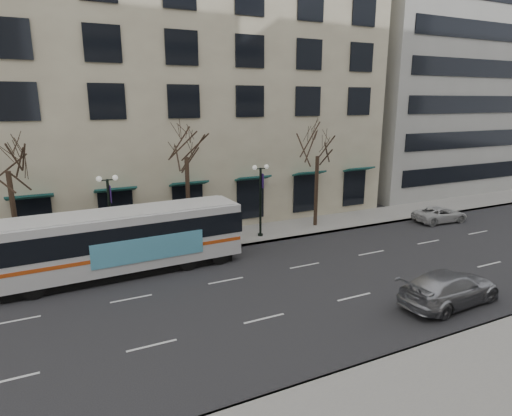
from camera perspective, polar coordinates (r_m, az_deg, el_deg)
ground at (r=21.55m, az=-1.72°, el=-11.88°), size 160.00×160.00×0.00m
sidewalk_far at (r=31.08m, az=-0.06°, el=-3.43°), size 80.00×4.00×0.15m
building_hotel at (r=39.24m, az=-17.95°, el=17.20°), size 40.00×20.00×24.00m
building_office at (r=56.13m, az=21.42°, el=21.45°), size 25.00×20.00×35.00m
tree_far_left at (r=26.75m, az=-30.42°, el=6.30°), size 3.60×3.60×8.34m
tree_far_mid at (r=27.77m, az=-9.33°, el=8.68°), size 3.60×3.60×8.55m
tree_far_right at (r=32.10m, az=8.25°, el=8.57°), size 3.60×3.60×8.06m
lamp_post_left at (r=26.87m, az=-18.87°, el=-0.66°), size 1.22×0.45×5.21m
lamp_post_right at (r=29.65m, az=0.62°, el=1.45°), size 1.22×0.45×5.21m
city_bus at (r=24.89m, az=-17.11°, el=-4.02°), size 13.37×3.40×3.60m
silver_car at (r=22.65m, az=24.43°, el=-9.66°), size 5.67×2.63×1.60m
white_pickup at (r=37.26m, az=23.32°, el=-0.77°), size 4.60×2.42×1.23m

